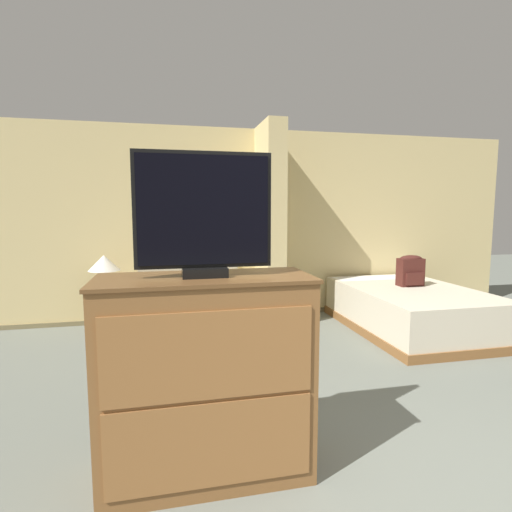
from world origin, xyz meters
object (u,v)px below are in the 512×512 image
at_px(couch, 190,304).
at_px(coffee_table, 189,323).
at_px(tv, 204,215).
at_px(backpack, 411,270).
at_px(table_lamp, 104,265).
at_px(bed, 410,308).
at_px(tv_dresser, 206,378).

bearing_deg(couch, coffee_table, -93.84).
distance_m(tv, backpack, 3.76).
height_order(table_lamp, bed, table_lamp).
bearing_deg(bed, backpack, 60.27).
bearing_deg(bed, table_lamp, 169.82).
distance_m(coffee_table, tv_dresser, 1.90).
distance_m(couch, coffee_table, 1.01).
bearing_deg(bed, tv, -141.10).
bearing_deg(tv, table_lamp, 108.04).
distance_m(couch, tv, 3.11).
distance_m(coffee_table, backpack, 2.90).
bearing_deg(tv, tv_dresser, -90.00).
height_order(couch, coffee_table, couch).
xyz_separation_m(bed, backpack, (0.07, 0.13, 0.46)).
height_order(tv_dresser, backpack, tv_dresser).
relative_size(table_lamp, tv, 0.57).
bearing_deg(table_lamp, tv, -71.96).
bearing_deg(tv_dresser, couch, 88.54).
bearing_deg(coffee_table, tv_dresser, -90.18).
bearing_deg(tv, backpack, 39.73).
bearing_deg(couch, tv, -91.46).
xyz_separation_m(table_lamp, tv_dresser, (0.94, -2.90, -0.27)).
height_order(coffee_table, table_lamp, table_lamp).
distance_m(tv_dresser, tv, 0.90).
bearing_deg(tv_dresser, backpack, 39.74).
relative_size(couch, backpack, 4.56).
xyz_separation_m(coffee_table, table_lamp, (-0.95, 1.01, 0.50)).
relative_size(coffee_table, tv, 0.79).
relative_size(coffee_table, table_lamp, 1.39).
bearing_deg(coffee_table, backpack, 9.53).
relative_size(tv, backpack, 1.84).
xyz_separation_m(tv_dresser, backpack, (2.84, 2.36, 0.16)).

